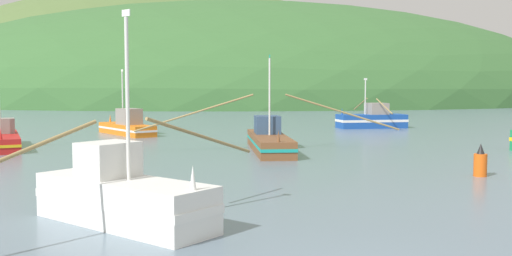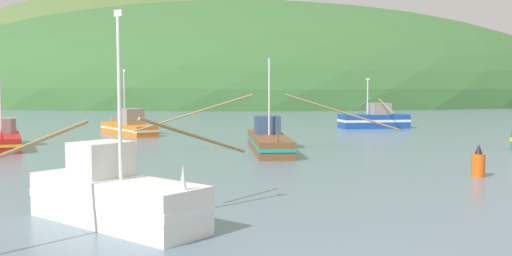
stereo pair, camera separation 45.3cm
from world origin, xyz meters
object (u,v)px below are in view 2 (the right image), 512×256
object	(u,v)px
channel_buoy	(478,163)
fishing_boat_brown	(269,140)
fishing_boat_red	(1,139)
fishing_boat_white	(114,196)
fishing_boat_orange	(129,126)
fishing_boat_blue	(374,119)

from	to	relation	value
channel_buoy	fishing_boat_brown	bearing A→B (deg)	128.46
fishing_boat_brown	fishing_boat_red	xyz separation A→B (m)	(-18.76, 2.86, -0.09)
channel_buoy	fishing_boat_white	bearing A→B (deg)	-151.41
fishing_boat_brown	fishing_boat_orange	xyz separation A→B (m)	(-11.61, 13.62, 0.02)
fishing_boat_white	channel_buoy	xyz separation A→B (m)	(15.72, 8.57, -0.23)
fishing_boat_white	channel_buoy	world-z (taller)	fishing_boat_white
fishing_boat_brown	channel_buoy	xyz separation A→B (m)	(9.23, -11.62, -0.06)
channel_buoy	fishing_boat_orange	bearing A→B (deg)	129.55
fishing_boat_brown	fishing_boat_blue	xyz separation A→B (m)	(12.65, 20.24, 0.19)
fishing_boat_red	fishing_boat_brown	bearing A→B (deg)	60.39
fishing_boat_brown	channel_buoy	bearing A→B (deg)	37.24
fishing_boat_blue	channel_buoy	world-z (taller)	fishing_boat_blue
fishing_boat_orange	channel_buoy	distance (m)	32.73
fishing_boat_brown	fishing_boat_blue	distance (m)	23.87
fishing_boat_blue	fishing_boat_white	size ratio (longest dim) A/B	1.07
fishing_boat_white	fishing_boat_brown	bearing A→B (deg)	114.02
fishing_boat_red	channel_buoy	size ratio (longest dim) A/B	5.81
fishing_boat_white	fishing_boat_red	size ratio (longest dim) A/B	1.03
fishing_boat_brown	fishing_boat_red	size ratio (longest dim) A/B	1.94
fishing_boat_blue	channel_buoy	distance (m)	32.04
fishing_boat_blue	fishing_boat_orange	bearing A→B (deg)	8.31
fishing_boat_white	fishing_boat_blue	bearing A→B (deg)	106.52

